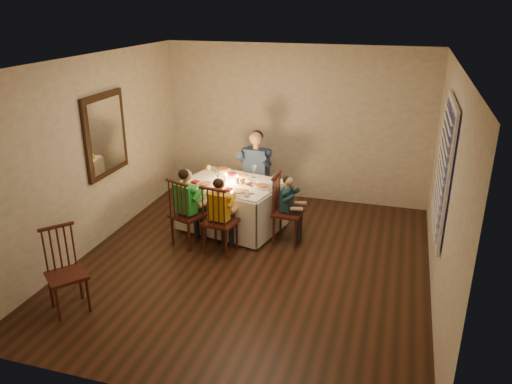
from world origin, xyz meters
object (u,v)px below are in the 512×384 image
(chair_adult, at_px, (256,209))
(chair_end, at_px, (287,241))
(dining_table, at_px, (232,195))
(chair_near_right, at_px, (221,251))
(child_green, at_px, (189,244))
(serving_bowl, at_px, (223,171))
(chair_extra, at_px, (72,309))
(adult, at_px, (256,209))
(chair_near_left, at_px, (189,244))
(child_yellow, at_px, (221,251))
(child_teal, at_px, (287,241))

(chair_adult, distance_m, chair_end, 1.23)
(dining_table, xyz_separation_m, chair_near_right, (0.10, -0.78, -0.52))
(child_green, bearing_deg, serving_bowl, -76.51)
(chair_extra, relative_size, adult, 0.73)
(chair_near_left, bearing_deg, adult, -90.08)
(dining_table, distance_m, chair_adult, 0.94)
(chair_adult, xyz_separation_m, adult, (0.00, 0.00, 0.00))
(chair_adult, distance_m, adult, 0.00)
(chair_adult, distance_m, child_yellow, 1.54)
(chair_near_right, bearing_deg, dining_table, -74.74)
(chair_adult, bearing_deg, child_green, -103.42)
(chair_near_right, xyz_separation_m, chair_extra, (-1.13, -1.77, 0.00))
(dining_table, height_order, serving_bowl, serving_bowl)
(child_green, bearing_deg, chair_extra, 92.24)
(child_green, xyz_separation_m, child_teal, (1.32, 0.49, 0.00))
(chair_end, relative_size, child_yellow, 0.93)
(chair_near_left, distance_m, serving_bowl, 1.32)
(child_yellow, distance_m, serving_bowl, 1.43)
(chair_adult, bearing_deg, chair_near_right, -84.08)
(chair_extra, xyz_separation_m, child_teal, (1.94, 2.35, 0.00))
(adult, xyz_separation_m, child_teal, (0.77, -0.96, 0.00))
(chair_extra, relative_size, child_yellow, 0.91)
(chair_adult, distance_m, chair_near_right, 1.54)
(chair_near_right, height_order, child_yellow, child_yellow)
(child_teal, bearing_deg, serving_bowl, 66.94)
(chair_near_right, height_order, adult, adult)
(dining_table, relative_size, serving_bowl, 7.23)
(dining_table, bearing_deg, serving_bowl, 138.51)
(chair_adult, xyz_separation_m, serving_bowl, (-0.42, -0.39, 0.76))
(chair_near_right, height_order, chair_end, same)
(dining_table, xyz_separation_m, chair_extra, (-1.03, -2.55, -0.52))
(chair_near_right, bearing_deg, chair_adult, -83.85)
(chair_adult, distance_m, child_green, 1.56)
(chair_near_right, bearing_deg, serving_bowl, -64.21)
(chair_near_left, xyz_separation_m, chair_near_right, (0.51, -0.09, 0.00))
(child_teal, bearing_deg, adult, 41.28)
(adult, xyz_separation_m, child_yellow, (-0.04, -1.54, 0.00))
(child_green, bearing_deg, child_teal, -138.88)
(dining_table, relative_size, child_green, 1.42)
(chair_near_left, bearing_deg, child_yellow, -168.89)
(dining_table, xyz_separation_m, serving_bowl, (-0.27, 0.38, 0.24))
(chair_extra, xyz_separation_m, adult, (1.17, 3.31, 0.00))
(dining_table, relative_size, chair_end, 1.60)
(chair_end, height_order, chair_extra, chair_end)
(chair_extra, bearing_deg, chair_near_left, 20.92)
(chair_end, bearing_deg, serving_bowl, 66.94)
(adult, bearing_deg, chair_near_left, -103.42)
(chair_near_left, bearing_deg, chair_near_right, -168.89)
(chair_adult, distance_m, chair_extra, 3.51)
(child_yellow, relative_size, serving_bowl, 4.87)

